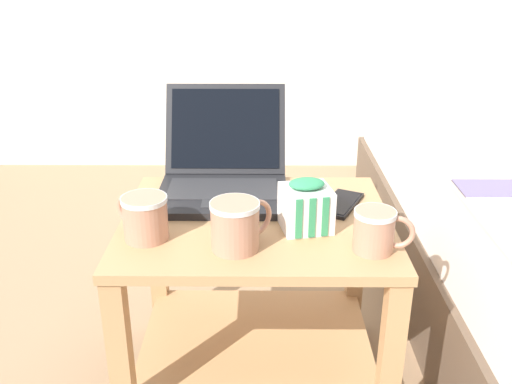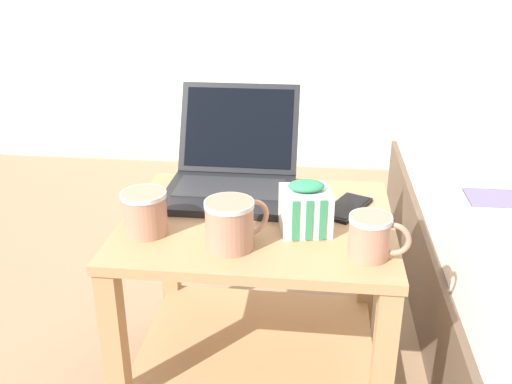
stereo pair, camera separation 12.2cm
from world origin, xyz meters
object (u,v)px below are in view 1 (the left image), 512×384
(mug_mid_center, at_px, (376,229))
(mug_front_left, at_px, (144,215))
(snack_bag, at_px, (306,206))
(cell_phone, at_px, (341,204))
(laptop, at_px, (223,172))
(mug_front_right, at_px, (236,223))

(mug_mid_center, bearing_deg, mug_front_left, 173.67)
(snack_bag, height_order, cell_phone, snack_bag)
(snack_bag, bearing_deg, mug_mid_center, -37.44)
(snack_bag, relative_size, cell_phone, 0.72)
(laptop, bearing_deg, mug_front_right, -81.76)
(laptop, bearing_deg, snack_bag, -48.17)
(mug_mid_center, xyz_separation_m, snack_bag, (-0.13, 0.10, 0.00))
(mug_mid_center, bearing_deg, mug_front_right, 178.17)
(mug_mid_center, height_order, snack_bag, snack_bag)
(mug_front_right, bearing_deg, mug_front_left, 167.34)
(cell_phone, bearing_deg, mug_front_left, -158.89)
(mug_front_left, bearing_deg, snack_bag, 8.15)
(mug_front_left, distance_m, snack_bag, 0.34)
(mug_front_left, relative_size, mug_front_right, 0.94)
(mug_mid_center, distance_m, cell_phone, 0.23)
(mug_front_right, bearing_deg, cell_phone, 41.29)
(laptop, height_order, mug_front_right, laptop)
(mug_front_left, xyz_separation_m, cell_phone, (0.43, 0.17, -0.05))
(laptop, height_order, mug_front_left, laptop)
(cell_phone, bearing_deg, snack_bag, -128.25)
(laptop, bearing_deg, mug_mid_center, -44.23)
(mug_front_left, relative_size, snack_bag, 1.00)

